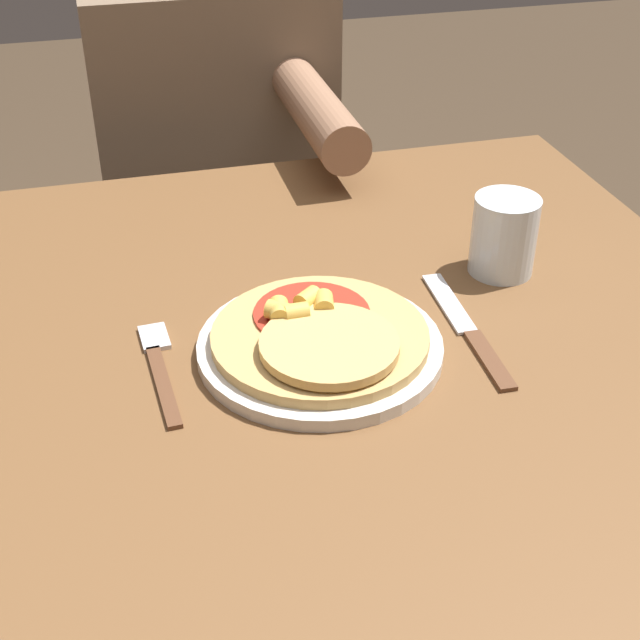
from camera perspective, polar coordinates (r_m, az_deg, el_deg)
dining_table at (r=0.95m, az=-1.79°, el=-8.59°), size 1.03×0.99×0.77m
plate at (r=0.90m, az=-0.00°, el=-1.76°), size 0.25×0.25×0.01m
pizza at (r=0.88m, az=0.00°, el=-0.99°), size 0.22×0.22×0.04m
fork at (r=0.89m, az=-10.22°, el=-2.93°), size 0.03×0.18×0.00m
knife at (r=0.94m, az=9.45°, el=-0.61°), size 0.03×0.22×0.00m
drinking_glass at (r=1.04m, az=11.69°, el=5.32°), size 0.07×0.07×0.09m
person_diner at (r=1.59m, az=-6.60°, el=10.61°), size 0.39×0.52×1.16m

